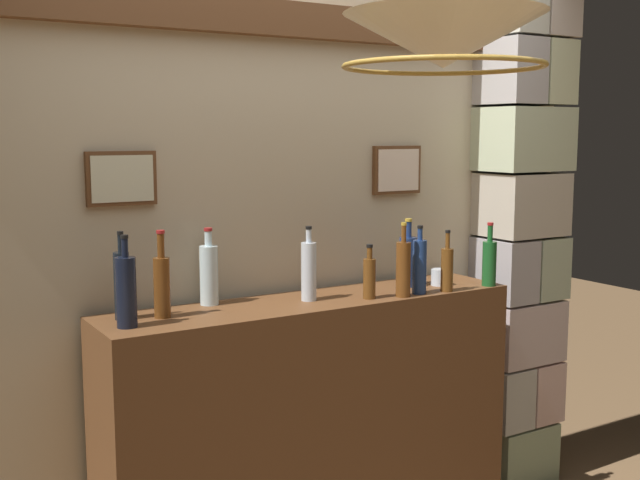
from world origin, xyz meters
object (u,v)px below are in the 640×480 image
(liquor_bottle_rye, at_px, (419,266))
(glass_tumbler_rocks, at_px, (439,277))
(pendant_lamp, at_px, (444,43))
(liquor_bottle_amaro, at_px, (403,268))
(liquor_bottle_vermouth, at_px, (122,284))
(liquor_bottle_tequila, at_px, (447,268))
(liquor_bottle_mezcal, at_px, (369,277))
(liquor_bottle_sherry, at_px, (309,270))
(liquor_bottle_brandy, at_px, (162,284))
(liquor_bottle_port, at_px, (209,274))
(liquor_bottle_whiskey, at_px, (489,262))
(liquor_bottle_scotch, at_px, (126,291))
(liquor_bottle_bourbon, at_px, (408,260))

(liquor_bottle_rye, bearing_deg, glass_tumbler_rocks, 26.56)
(pendant_lamp, bearing_deg, liquor_bottle_amaro, 61.71)
(liquor_bottle_vermouth, xyz_separation_m, liquor_bottle_tequila, (1.33, -0.22, -0.03))
(liquor_bottle_mezcal, height_order, liquor_bottle_amaro, liquor_bottle_amaro)
(liquor_bottle_mezcal, xyz_separation_m, liquor_bottle_vermouth, (-0.97, 0.17, 0.04))
(liquor_bottle_sherry, relative_size, liquor_bottle_brandy, 0.93)
(liquor_bottle_tequila, relative_size, liquor_bottle_port, 0.87)
(liquor_bottle_whiskey, bearing_deg, liquor_bottle_vermouth, 171.88)
(liquor_bottle_sherry, xyz_separation_m, liquor_bottle_brandy, (-0.61, 0.02, 0.00))
(liquor_bottle_scotch, bearing_deg, pendant_lamp, -41.60)
(liquor_bottle_bourbon, relative_size, liquor_bottle_port, 0.98)
(liquor_bottle_rye, bearing_deg, liquor_bottle_brandy, 172.06)
(liquor_bottle_brandy, relative_size, liquor_bottle_whiskey, 1.15)
(liquor_bottle_sherry, relative_size, liquor_bottle_port, 0.99)
(liquor_bottle_brandy, distance_m, glass_tumbler_rocks, 1.27)
(liquor_bottle_port, distance_m, glass_tumbler_rocks, 1.04)
(glass_tumbler_rocks, bearing_deg, liquor_bottle_amaro, -159.20)
(liquor_bottle_scotch, bearing_deg, liquor_bottle_vermouth, 79.16)
(liquor_bottle_vermouth, relative_size, liquor_bottle_tequila, 1.22)
(liquor_bottle_whiskey, bearing_deg, liquor_bottle_sherry, 169.85)
(liquor_bottle_bourbon, relative_size, liquor_bottle_brandy, 0.93)
(liquor_bottle_bourbon, bearing_deg, liquor_bottle_whiskey, -28.90)
(liquor_bottle_sherry, height_order, liquor_bottle_brandy, liquor_bottle_brandy)
(liquor_bottle_tequila, distance_m, liquor_bottle_sherry, 0.61)
(liquor_bottle_rye, relative_size, liquor_bottle_port, 0.95)
(liquor_bottle_scotch, bearing_deg, liquor_bottle_port, 25.58)
(liquor_bottle_tequila, relative_size, liquor_bottle_bourbon, 0.88)
(liquor_bottle_tequila, relative_size, liquor_bottle_amaro, 0.86)
(liquor_bottle_port, bearing_deg, pendant_lamp, -65.49)
(liquor_bottle_sherry, xyz_separation_m, liquor_bottle_rye, (0.46, -0.12, -0.00))
(liquor_bottle_sherry, bearing_deg, liquor_bottle_tequila, -14.10)
(liquor_bottle_tequila, relative_size, liquor_bottle_sherry, 0.87)
(liquor_bottle_mezcal, distance_m, liquor_bottle_rye, 0.24)
(liquor_bottle_mezcal, relative_size, liquor_bottle_bourbon, 0.74)
(liquor_bottle_vermouth, bearing_deg, liquor_bottle_tequila, -9.55)
(liquor_bottle_amaro, bearing_deg, liquor_bottle_port, 159.59)
(liquor_bottle_vermouth, xyz_separation_m, liquor_bottle_brandy, (0.13, -0.05, -0.00))
(liquor_bottle_tequila, bearing_deg, liquor_bottle_rye, 169.36)
(liquor_bottle_scotch, xyz_separation_m, liquor_bottle_rye, (1.23, -0.08, -0.01))
(liquor_bottle_tequila, height_order, liquor_bottle_brandy, liquor_bottle_brandy)
(liquor_bottle_mezcal, relative_size, liquor_bottle_tequila, 0.85)
(liquor_bottle_bourbon, bearing_deg, liquor_bottle_vermouth, 177.71)
(liquor_bottle_mezcal, height_order, liquor_bottle_brandy, liquor_bottle_brandy)
(liquor_bottle_brandy, height_order, liquor_bottle_port, liquor_bottle_brandy)
(liquor_bottle_brandy, relative_size, pendant_lamp, 0.51)
(liquor_bottle_amaro, relative_size, pendant_lamp, 0.49)
(liquor_bottle_tequila, xyz_separation_m, liquor_bottle_bourbon, (-0.07, 0.17, 0.02))
(liquor_bottle_amaro, relative_size, liquor_bottle_brandy, 0.95)
(liquor_bottle_vermouth, bearing_deg, pendant_lamp, -47.07)
(liquor_bottle_brandy, bearing_deg, glass_tumbler_rocks, -2.47)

